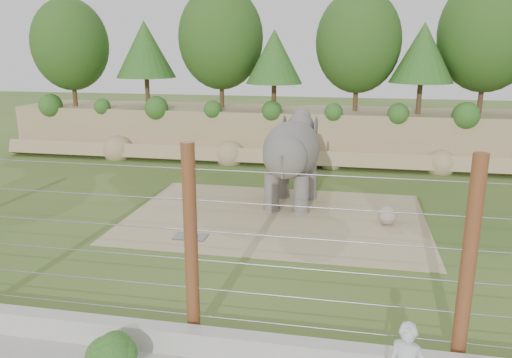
# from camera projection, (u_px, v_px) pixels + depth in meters

# --- Properties ---
(ground) EXTENTS (90.00, 90.00, 0.00)m
(ground) POSITION_uv_depth(u_px,v_px,m) (243.00, 250.00, 14.31)
(ground) COLOR #365A1F
(ground) RESTS_ON ground
(back_embankment) EXTENTS (30.00, 5.52, 8.77)m
(back_embankment) POSITION_uv_depth(u_px,v_px,m) (308.00, 81.00, 25.20)
(back_embankment) COLOR #92865A
(back_embankment) RESTS_ON ground
(dirt_patch) EXTENTS (10.00, 7.00, 0.02)m
(dirt_patch) POSITION_uv_depth(u_px,v_px,m) (276.00, 217.00, 17.06)
(dirt_patch) COLOR tan
(dirt_patch) RESTS_ON ground
(drain_grate) EXTENTS (1.00, 0.60, 0.03)m
(drain_grate) POSITION_uv_depth(u_px,v_px,m) (191.00, 237.00, 15.26)
(drain_grate) COLOR #262628
(drain_grate) RESTS_ON dirt_patch
(elephant) EXTENTS (2.01, 4.12, 3.24)m
(elephant) POSITION_uv_depth(u_px,v_px,m) (292.00, 162.00, 18.05)
(elephant) COLOR #5E5953
(elephant) RESTS_ON ground
(stone_ball) EXTENTS (0.62, 0.62, 0.62)m
(stone_ball) POSITION_uv_depth(u_px,v_px,m) (387.00, 215.00, 16.28)
(stone_ball) COLOR gray
(stone_ball) RESTS_ON dirt_patch
(retaining_wall) EXTENTS (26.00, 0.35, 0.50)m
(retaining_wall) POSITION_uv_depth(u_px,v_px,m) (186.00, 340.00, 9.51)
(retaining_wall) COLOR #A9A89E
(retaining_wall) RESTS_ON ground
(barrier_fence) EXTENTS (20.26, 0.26, 4.00)m
(barrier_fence) POSITION_uv_depth(u_px,v_px,m) (191.00, 245.00, 9.53)
(barrier_fence) COLOR brown
(barrier_fence) RESTS_ON ground
(walkway_shrub) EXTENTS (0.76, 0.76, 0.76)m
(walkway_shrub) POSITION_uv_depth(u_px,v_px,m) (118.00, 352.00, 8.90)
(walkway_shrub) COLOR #1F5720
(walkway_shrub) RESTS_ON walkway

